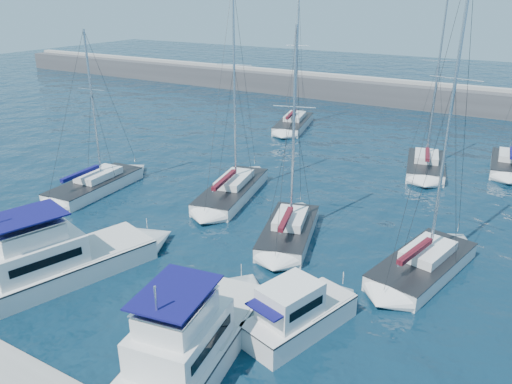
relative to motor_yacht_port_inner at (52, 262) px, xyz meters
The scene contains 12 objects.
ground 9.11m from the motor_yacht_port_inner, 31.28° to the left, with size 220.00×220.00×0.00m, color black.
breakwater 57.22m from the motor_yacht_port_inner, 82.24° to the left, with size 160.00×6.00×4.45m.
motor_yacht_port_inner is the anchor object (origin of this frame).
motor_yacht_stbd_inner 10.91m from the motor_yacht_port_inner, ahead, with size 4.89×9.93×4.69m.
motor_yacht_stbd_outer 14.04m from the motor_yacht_port_inner, 11.15° to the left, with size 3.92×6.30×3.20m.
sailboat_mid_a 13.61m from the motor_yacht_port_inner, 127.79° to the left, with size 3.67×8.64×12.88m.
sailboat_mid_b 15.51m from the motor_yacht_port_inner, 83.06° to the left, with size 4.87×9.63×16.21m.
sailboat_mid_c 14.42m from the motor_yacht_port_inner, 51.27° to the left, with size 4.88×7.89×13.70m.
sailboat_mid_d 20.95m from the motor_yacht_port_inner, 32.65° to the left, with size 4.80×8.41×17.73m.
sailboat_back_a 37.22m from the motor_yacht_port_inner, 95.43° to the left, with size 5.08×9.41×14.96m.
sailboat_back_b 32.30m from the motor_yacht_port_inner, 65.10° to the left, with size 4.78×8.18×15.46m.
sailboat_back_c 39.03m from the motor_yacht_port_inner, 59.05° to the left, with size 3.71×7.49×16.00m.
Camera 1 is at (14.33, -19.78, 15.13)m, focal length 35.00 mm.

